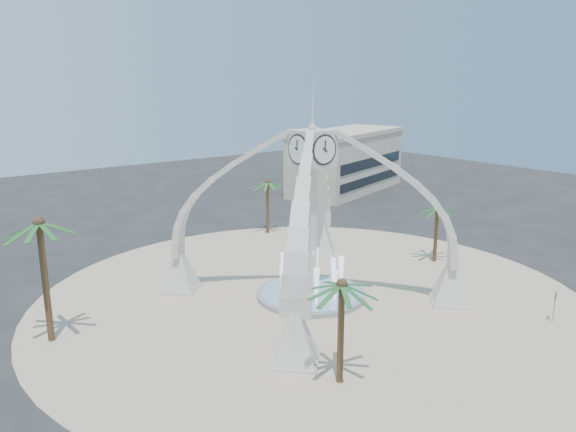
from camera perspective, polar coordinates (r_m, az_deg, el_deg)
ground at (r=41.91m, az=2.32°, el=-8.26°), size 140.00×140.00×0.00m
plaza at (r=41.90m, az=2.33°, el=-8.22°), size 40.00×40.00×0.06m
clock_tower at (r=39.92m, az=2.42°, el=0.41°), size 17.94×17.94×16.30m
fountain at (r=41.80m, az=2.33°, el=-7.89°), size 8.00×8.00×3.62m
building_ne at (r=80.54m, az=5.97°, el=5.62°), size 21.87×14.17×8.60m
palm_east at (r=50.00m, az=14.96°, el=0.77°), size 4.11×4.11×5.57m
palm_west at (r=35.86m, az=-23.97°, el=-0.81°), size 4.48×4.48×8.38m
palm_north at (r=57.39m, az=-2.10°, el=3.38°), size 4.27×4.27×6.06m
palm_south at (r=28.90m, az=5.50°, el=-7.06°), size 3.78×3.78×6.27m
street_sign at (r=41.22m, az=25.50°, el=-7.73°), size 0.77×0.26×2.18m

